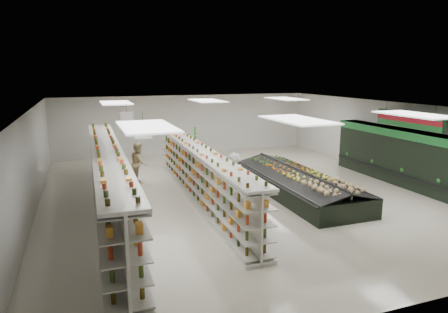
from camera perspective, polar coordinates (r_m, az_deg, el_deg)
name	(u,v)px	position (r m, az deg, el deg)	size (l,w,h in m)	color
floor	(240,192)	(15.01, 2.31, -5.14)	(16.00, 16.00, 0.00)	beige
ceiling	(241,107)	(14.41, 2.42, 7.12)	(14.00, 16.00, 0.02)	white
wall_back	(186,125)	(22.15, -5.49, 4.57)	(14.00, 0.02, 3.20)	silver
wall_front	(406,229)	(8.08, 24.62, -9.43)	(14.00, 0.02, 3.20)	silver
wall_left	(30,165)	(13.67, -25.96, -1.12)	(0.02, 16.00, 3.20)	silver
wall_right	(393,140)	(18.41, 23.00, 2.21)	(0.02, 16.00, 3.20)	silver
produce_wall_case	(411,156)	(17.09, 25.12, 0.12)	(0.93, 8.00, 2.20)	black
aisle_sign_near	(143,132)	(11.52, -11.49, 3.47)	(0.52, 0.06, 0.75)	white
aisle_sign_far	(127,117)	(15.46, -13.72, 5.45)	(0.52, 0.06, 0.75)	white
hortifruti_banner	(408,120)	(16.69, 24.85, 4.79)	(0.12, 3.20, 0.95)	#1C6C2C
gondola_left	(108,184)	(13.09, -16.18, -3.79)	(1.08, 12.12, 2.10)	silver
gondola_center	(200,177)	(13.94, -3.44, -2.89)	(0.99, 10.59, 1.83)	silver
produce_island	(297,183)	(14.93, 10.39, -3.68)	(2.39, 6.46, 0.96)	black
soda_endcap	(183,149)	(19.12, -5.82, 1.07)	(1.48, 1.14, 1.71)	red
shopper_main	(233,182)	(12.72, 1.34, -3.71)	(0.71, 0.47, 1.95)	silver
shopper_background	(139,163)	(16.49, -12.07, -0.89)	(0.80, 0.49, 1.64)	#96835C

